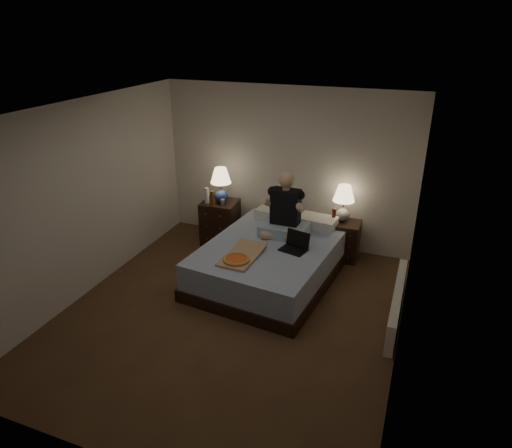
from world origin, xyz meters
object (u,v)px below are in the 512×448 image
at_px(bed, 270,261).
at_px(soda_can, 223,202).
at_px(nightstand_left, 220,222).
at_px(beer_bottle_right, 334,216).
at_px(lamp_right, 343,203).
at_px(water_bottle, 207,195).
at_px(beer_bottle_left, 212,198).
at_px(laptop, 293,243).
at_px(pizza_box, 236,260).
at_px(lamp_left, 221,185).
at_px(radiator, 397,303).
at_px(person, 285,205).
at_px(nightstand_right, 344,240).

relative_size(bed, soda_can, 21.50).
xyz_separation_m(nightstand_left, beer_bottle_right, (1.82, 0.10, 0.35)).
xyz_separation_m(lamp_right, water_bottle, (-2.09, -0.35, -0.03)).
distance_m(beer_bottle_left, beer_bottle_right, 1.89).
height_order(soda_can, laptop, soda_can).
bearing_deg(pizza_box, lamp_left, 123.95).
xyz_separation_m(lamp_right, soda_can, (-1.81, -0.36, -0.11)).
height_order(beer_bottle_left, radiator, beer_bottle_left).
bearing_deg(lamp_right, bed, -126.85).
relative_size(beer_bottle_left, radiator, 0.14).
xyz_separation_m(lamp_right, laptop, (-0.43, -1.11, -0.21)).
bearing_deg(water_bottle, laptop, -24.66).
height_order(nightstand_left, pizza_box, nightstand_left).
xyz_separation_m(lamp_left, pizza_box, (0.88, -1.46, -0.42)).
relative_size(water_bottle, laptop, 0.74).
height_order(person, pizza_box, person).
relative_size(nightstand_left, lamp_left, 1.27).
bearing_deg(radiator, person, 157.81).
bearing_deg(lamp_left, nightstand_right, 4.92).
xyz_separation_m(bed, radiator, (1.75, -0.32, -0.07)).
relative_size(nightstand_right, water_bottle, 2.36).
relative_size(lamp_right, laptop, 1.65).
xyz_separation_m(beer_bottle_left, person, (1.27, -0.28, 0.17)).
height_order(water_bottle, pizza_box, water_bottle).
height_order(nightstand_left, beer_bottle_right, beer_bottle_right).
bearing_deg(person, water_bottle, 167.41).
distance_m(nightstand_left, beer_bottle_left, 0.50).
relative_size(lamp_right, soda_can, 5.60).
bearing_deg(beer_bottle_right, lamp_right, 52.75).
bearing_deg(lamp_left, lamp_right, 6.89).
bearing_deg(pizza_box, soda_can, 123.89).
height_order(lamp_right, beer_bottle_right, lamp_right).
bearing_deg(person, nightstand_left, 160.85).
bearing_deg(bed, beer_bottle_right, 59.44).
relative_size(lamp_left, pizza_box, 0.74).
relative_size(nightstand_right, radiator, 0.37).
distance_m(nightstand_right, lamp_right, 0.58).
distance_m(bed, beer_bottle_right, 1.22).
relative_size(water_bottle, radiator, 0.16).
xyz_separation_m(nightstand_right, pizza_box, (-1.07, -1.63, 0.28)).
relative_size(nightstand_left, soda_can, 7.13).
bearing_deg(radiator, soda_can, 160.02).
bearing_deg(lamp_left, radiator, -21.70).
distance_m(nightstand_right, beer_bottle_left, 2.13).
bearing_deg(pizza_box, person, 75.70).
xyz_separation_m(bed, beer_bottle_right, (0.68, 0.91, 0.44)).
bearing_deg(nightstand_left, soda_can, -51.96).
bearing_deg(nightstand_left, beer_bottle_right, -1.36).
xyz_separation_m(nightstand_right, beer_bottle_right, (-0.17, -0.07, 0.41)).
bearing_deg(water_bottle, person, -13.57).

